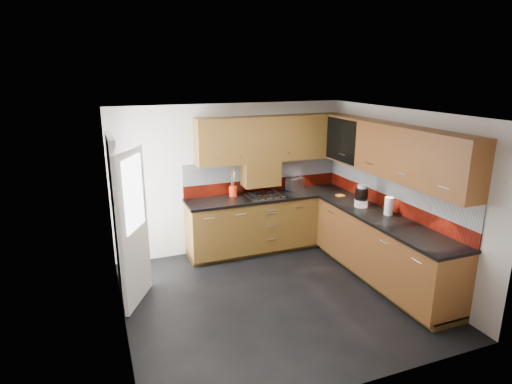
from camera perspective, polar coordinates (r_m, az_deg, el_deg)
name	(u,v)px	position (r m, az deg, el deg)	size (l,w,h in m)	color
room	(276,188)	(5.26, 2.71, 0.56)	(4.00, 3.80, 2.64)	black
base_cabinets	(320,236)	(6.66, 8.52, -5.86)	(2.70, 3.20, 0.95)	#553713
countertop	(321,207)	(6.48, 8.65, -1.96)	(2.72, 3.22, 0.04)	black
backsplash	(327,183)	(6.70, 9.47, 1.17)	(2.70, 3.20, 0.54)	maroon
upper_cabinets	(331,145)	(6.42, 10.03, 6.25)	(2.50, 3.20, 0.72)	#553713
extractor_hood	(261,173)	(6.94, 0.62, 2.50)	(0.60, 0.33, 0.40)	#553713
glass_cabinet	(349,138)	(6.91, 12.25, 7.03)	(0.32, 0.80, 0.66)	black
back_door	(124,222)	(5.70, -17.22, -3.86)	(0.42, 1.19, 2.04)	white
gas_hob	(264,195)	(6.87, 1.13, -0.44)	(0.55, 0.49, 0.04)	silver
utensil_pot	(233,190)	(6.86, -3.09, 0.25)	(0.13, 0.13, 0.46)	red
toaster	(295,184)	(7.27, 5.22, 1.11)	(0.33, 0.27, 0.21)	silver
food_processor	(361,197)	(6.50, 13.88, -0.62)	(0.20, 0.20, 0.33)	white
paper_towel	(389,206)	(6.24, 17.29, -1.82)	(0.12, 0.12, 0.25)	white
orange_cloth	(340,196)	(7.02, 11.17, -0.47)	(0.13, 0.11, 0.01)	orange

